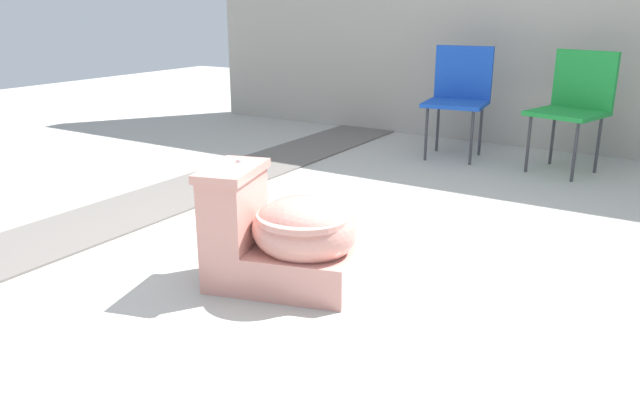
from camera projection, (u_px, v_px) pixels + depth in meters
ground_plane at (304, 273)px, 2.76m from camera, size 14.00×14.00×0.00m
gravel_strip at (170, 197)px, 3.84m from camera, size 0.56×8.00×0.01m
toilet at (282, 237)px, 2.58m from camera, size 0.71×0.53×0.52m
folding_chair_left at (459, 90)px, 4.77m from camera, size 0.49×0.49×0.83m
folding_chair_middle at (575, 99)px, 4.33m from camera, size 0.54×0.54×0.83m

